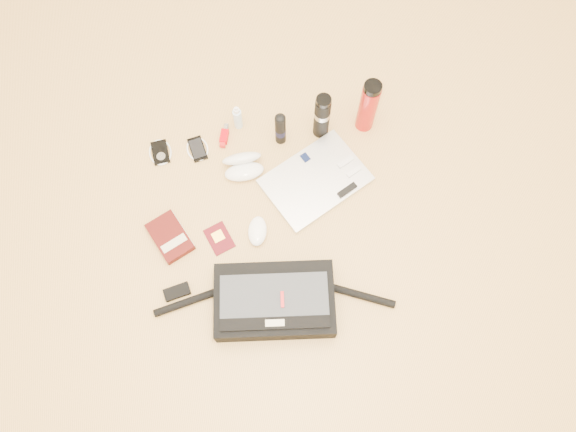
# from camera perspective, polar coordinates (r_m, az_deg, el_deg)

# --- Properties ---
(ground) EXTENTS (4.00, 4.00, 0.00)m
(ground) POSITION_cam_1_polar(r_m,az_deg,el_deg) (2.08, -1.09, -2.06)
(ground) COLOR tan
(ground) RESTS_ON ground
(messenger_bag) EXTENTS (0.85, 0.32, 0.12)m
(messenger_bag) POSITION_cam_1_polar(r_m,az_deg,el_deg) (1.96, -1.44, -8.65)
(messenger_bag) COLOR black
(messenger_bag) RESTS_ON ground
(laptop) EXTENTS (0.45, 0.39, 0.04)m
(laptop) POSITION_cam_1_polar(r_m,az_deg,el_deg) (2.15, 2.86, 3.63)
(laptop) COLOR silver
(laptop) RESTS_ON ground
(book) EXTENTS (0.17, 0.21, 0.03)m
(book) POSITION_cam_1_polar(r_m,az_deg,el_deg) (2.11, -11.86, -2.09)
(book) COLOR #420C09
(book) RESTS_ON ground
(passport) EXTENTS (0.11, 0.13, 0.01)m
(passport) POSITION_cam_1_polar(r_m,az_deg,el_deg) (2.09, -7.00, -2.26)
(passport) COLOR #4E0910
(passport) RESTS_ON ground
(mouse) EXTENTS (0.10, 0.13, 0.04)m
(mouse) POSITION_cam_1_polar(r_m,az_deg,el_deg) (2.07, -3.12, -1.54)
(mouse) COLOR white
(mouse) RESTS_ON ground
(sunglasses_case) EXTENTS (0.15, 0.13, 0.09)m
(sunglasses_case) POSITION_cam_1_polar(r_m,az_deg,el_deg) (2.17, -4.59, 5.17)
(sunglasses_case) COLOR white
(sunglasses_case) RESTS_ON ground
(ipod) EXTENTS (0.09, 0.11, 0.01)m
(ipod) POSITION_cam_1_polar(r_m,az_deg,el_deg) (2.27, -12.84, 6.31)
(ipod) COLOR black
(ipod) RESTS_ON ground
(phone) EXTENTS (0.10, 0.11, 0.01)m
(phone) POSITION_cam_1_polar(r_m,az_deg,el_deg) (2.25, -9.18, 6.75)
(phone) COLOR black
(phone) RESTS_ON ground
(inhaler) EXTENTS (0.05, 0.10, 0.03)m
(inhaler) POSITION_cam_1_polar(r_m,az_deg,el_deg) (2.25, -6.48, 8.11)
(inhaler) COLOR #C7000A
(inhaler) RESTS_ON ground
(spray_bottle) EXTENTS (0.05, 0.05, 0.13)m
(spray_bottle) POSITION_cam_1_polar(r_m,az_deg,el_deg) (2.23, -5.14, 9.88)
(spray_bottle) COLOR #BADFFA
(spray_bottle) RESTS_ON ground
(aerosol_can) EXTENTS (0.05, 0.05, 0.18)m
(aerosol_can) POSITION_cam_1_polar(r_m,az_deg,el_deg) (2.17, -0.77, 8.86)
(aerosol_can) COLOR black
(aerosol_can) RESTS_ON ground
(thermos_black) EXTENTS (0.07, 0.07, 0.24)m
(thermos_black) POSITION_cam_1_polar(r_m,az_deg,el_deg) (2.16, 3.47, 10.11)
(thermos_black) COLOR black
(thermos_black) RESTS_ON ground
(thermos_red) EXTENTS (0.09, 0.09, 0.27)m
(thermos_red) POSITION_cam_1_polar(r_m,az_deg,el_deg) (2.18, 8.14, 10.98)
(thermos_red) COLOR #A91613
(thermos_red) RESTS_ON ground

